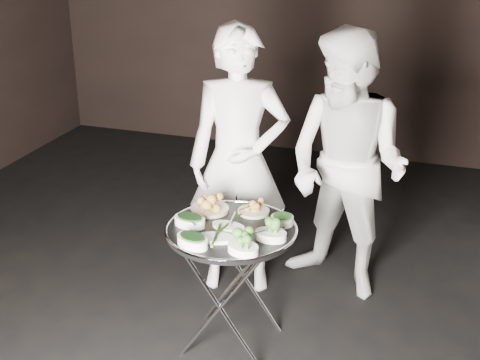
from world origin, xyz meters
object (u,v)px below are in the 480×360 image
(waiter_left, at_px, (239,162))
(serving_tray, at_px, (231,230))
(tray_stand, at_px, (231,282))
(waiter_right, at_px, (347,167))

(waiter_left, bearing_deg, serving_tray, -90.36)
(tray_stand, relative_size, serving_tray, 1.01)
(waiter_right, bearing_deg, waiter_left, -143.18)
(serving_tray, distance_m, waiter_left, 0.68)
(waiter_left, distance_m, waiter_right, 0.66)
(tray_stand, height_order, serving_tray, serving_tray)
(tray_stand, distance_m, waiter_left, 0.81)
(serving_tray, relative_size, waiter_left, 0.42)
(waiter_right, bearing_deg, tray_stand, -97.19)
(tray_stand, xyz_separation_m, waiter_right, (0.47, 0.80, 0.44))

